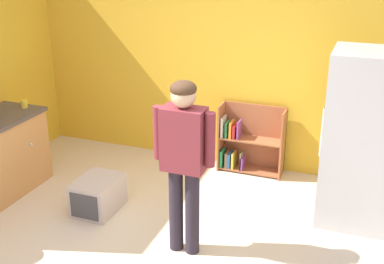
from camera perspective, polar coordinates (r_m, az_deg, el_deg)
ground_plane at (r=4.65m, az=-4.39°, el=-14.62°), size 12.00×12.00×0.00m
back_wall at (r=6.11m, az=4.54°, el=8.29°), size 5.20×0.06×2.70m
refrigerator at (r=5.13m, az=19.01°, el=-0.86°), size 0.73×0.68×1.78m
bookshelf at (r=6.17m, az=6.39°, el=-1.28°), size 0.80×0.28×0.85m
standing_person at (r=4.29m, az=-0.96°, el=-2.38°), size 0.57×0.23×1.65m
pet_carrier at (r=5.40m, az=-10.86°, el=-7.18°), size 0.42×0.55×0.36m
yellow_cup at (r=6.05m, az=-18.89°, el=3.11°), size 0.08×0.08×0.09m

